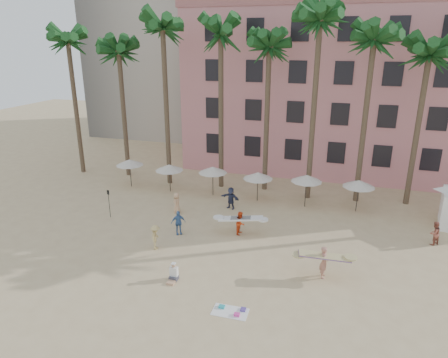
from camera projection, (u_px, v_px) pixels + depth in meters
ground at (226, 283)px, 22.35m from camera, size 120.00×120.00×0.00m
pink_hotel at (363, 90)px, 41.28m from camera, size 35.00×14.00×16.00m
palm_row at (287, 39)px, 31.51m from camera, size 44.40×5.40×16.30m
umbrella_row at (235, 172)px, 33.71m from camera, size 22.50×2.70×2.73m
beach_towel at (231, 311)px, 19.98m from camera, size 1.82×1.03×0.14m
carrier_yellow at (324, 260)px, 22.61m from camera, size 2.98×1.30×1.93m
carrier_white at (241, 222)px, 27.82m from camera, size 3.18×1.30×1.66m
beachgoers at (230, 215)px, 28.94m from camera, size 19.21×8.95×1.80m
paddle at (109, 200)px, 30.26m from camera, size 0.18×0.04×2.23m
seated_man at (173, 274)px, 22.53m from camera, size 0.46×0.81×1.05m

